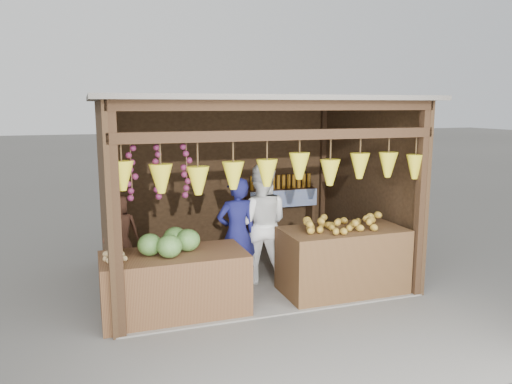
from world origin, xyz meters
The scene contains 12 objects.
ground centered at (0.00, 0.00, 0.00)m, with size 80.00×80.00×0.00m, color #514F49.
stall_structure centered at (-0.03, -0.04, 1.67)m, with size 4.30×3.30×2.66m.
back_shelf centered at (1.05, 1.28, 0.87)m, with size 1.25×0.32×1.32m.
counter_left centered at (-1.26, -1.01, 0.38)m, with size 1.75×0.85×0.77m, color #4A2B18.
counter_right centered at (1.04, -1.02, 0.45)m, with size 1.66×0.85×0.90m, color #472D17.
stool centered at (-1.81, 0.08, 0.17)m, with size 0.36×0.36×0.34m, color black.
man_standing centered at (-0.28, -0.41, 0.79)m, with size 0.58×0.38×1.58m, color #161752.
woman_standing centered at (0.12, -0.25, 0.86)m, with size 0.84×0.65×1.72m, color white.
vendor_seated centered at (-1.81, 0.08, 0.84)m, with size 0.49×0.32×1.00m, color #502F20.
melon_pile centered at (-1.29, -0.98, 0.93)m, with size 1.00×0.50×0.32m, color #194913, non-canonical shape.
tanfruit_pile centered at (-1.94, -1.02, 0.83)m, with size 0.34×0.40×0.13m, color tan, non-canonical shape.
mango_pile centered at (1.06, -1.05, 1.01)m, with size 1.40×0.64×0.22m, color #BB5918, non-canonical shape.
Camera 1 is at (-2.20, -6.83, 2.54)m, focal length 35.00 mm.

